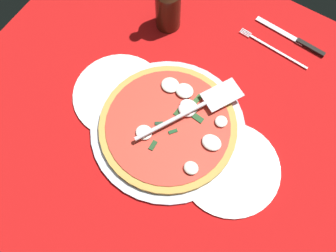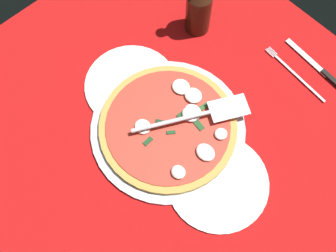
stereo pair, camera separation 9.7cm
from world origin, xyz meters
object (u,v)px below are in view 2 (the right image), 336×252
object	(u,v)px
place_setting_far	(308,73)
dinner_plate_left	(131,85)
pizza_server	(197,115)
dinner_plate_right	(219,181)
pizza	(170,126)
beer_bottle	(199,6)

from	to	relation	value
place_setting_far	dinner_plate_left	bearing A→B (deg)	55.55
dinner_plate_left	pizza_server	size ratio (longest dim) A/B	0.88
dinner_plate_right	place_setting_far	world-z (taller)	place_setting_far
pizza	place_setting_far	distance (cm)	38.94
pizza_server	place_setting_far	bearing A→B (deg)	10.74
dinner_plate_right	dinner_plate_left	bearing A→B (deg)	177.06
place_setting_far	pizza	bearing A→B (deg)	74.56
place_setting_far	beer_bottle	size ratio (longest dim) A/B	0.96
place_setting_far	beer_bottle	world-z (taller)	beer_bottle
beer_bottle	pizza	bearing A→B (deg)	-57.00
dinner_plate_right	pizza	world-z (taller)	pizza
pizza	pizza_server	distance (cm)	7.14
pizza_server	dinner_plate_left	bearing A→B (deg)	133.08
dinner_plate_left	place_setting_far	distance (cm)	45.59
dinner_plate_left	dinner_plate_right	bearing A→B (deg)	-2.94
dinner_plate_left	pizza	xyz separation A→B (cm)	(15.40, -0.98, 1.58)
dinner_plate_left	place_setting_far	bearing A→B (deg)	51.57
pizza	pizza_server	bearing A→B (deg)	61.41
dinner_plate_left	pizza_server	distance (cm)	19.66
pizza	place_setting_far	world-z (taller)	pizza
pizza_server	place_setting_far	xyz separation A→B (cm)	(9.71, 30.78, -4.10)
pizza	place_setting_far	size ratio (longest dim) A/B	1.48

